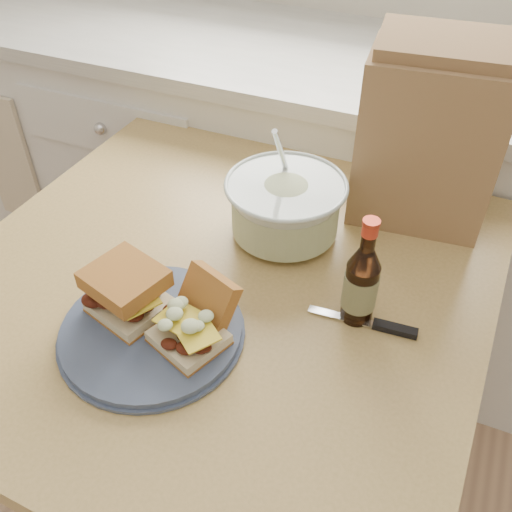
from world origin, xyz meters
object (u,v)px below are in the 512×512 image
at_px(coleslaw_bowl, 285,209).
at_px(dining_table, 220,320).
at_px(paper_bag, 428,141).
at_px(plate, 152,331).
at_px(beer_bottle, 361,283).

bearing_deg(coleslaw_bowl, dining_table, -112.36).
height_order(dining_table, paper_bag, paper_bag).
xyz_separation_m(plate, coleslaw_bowl, (0.11, 0.34, 0.05)).
relative_size(plate, paper_bag, 0.89).
bearing_deg(beer_bottle, paper_bag, 63.38).
height_order(beer_bottle, paper_bag, paper_bag).
xyz_separation_m(plate, paper_bag, (0.33, 0.51, 0.16)).
height_order(plate, coleslaw_bowl, coleslaw_bowl).
relative_size(plate, coleslaw_bowl, 1.27).
xyz_separation_m(dining_table, paper_bag, (0.29, 0.34, 0.29)).
relative_size(beer_bottle, paper_bag, 0.61).
bearing_deg(paper_bag, beer_bottle, -100.47).
relative_size(dining_table, coleslaw_bowl, 4.26).
distance_m(dining_table, beer_bottle, 0.33).
relative_size(dining_table, paper_bag, 2.98).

